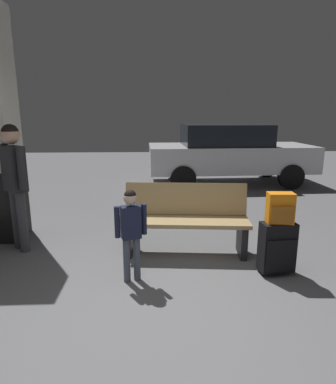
% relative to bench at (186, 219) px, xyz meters
% --- Properties ---
extents(ground_plane, '(18.00, 18.00, 0.10)m').
position_rel_bench_xyz_m(ground_plane, '(-0.48, 2.53, -0.49)').
color(ground_plane, slate).
extents(bench, '(1.64, 0.67, 0.89)m').
position_rel_bench_xyz_m(bench, '(0.00, 0.00, 0.00)').
color(bench, tan).
rests_on(bench, ground_plane).
extents(suitcase, '(0.40, 0.27, 0.60)m').
position_rel_bench_xyz_m(suitcase, '(0.96, -0.67, -0.12)').
color(suitcase, black).
rests_on(suitcase, ground_plane).
extents(backpack_bright, '(0.29, 0.21, 0.34)m').
position_rel_bench_xyz_m(backpack_bright, '(0.96, -0.67, 0.33)').
color(backpack_bright, orange).
rests_on(backpack_bright, suitcase).
extents(child, '(0.33, 0.20, 1.02)m').
position_rel_bench_xyz_m(child, '(-0.65, -0.75, 0.18)').
color(child, '#4C5160').
rests_on(child, ground_plane).
extents(adult, '(0.42, 0.43, 1.65)m').
position_rel_bench_xyz_m(adult, '(-2.18, 0.17, 0.58)').
color(adult, '#38383D').
rests_on(adult, ground_plane).
extents(parked_car_near, '(4.15, 1.90, 1.51)m').
position_rel_bench_xyz_m(parked_car_near, '(1.52, 4.33, 0.36)').
color(parked_car_near, silver).
rests_on(parked_car_near, ground_plane).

